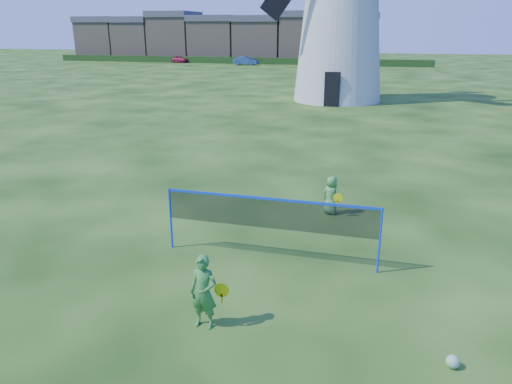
{
  "coord_description": "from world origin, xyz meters",
  "views": [
    {
      "loc": [
        3.08,
        -9.99,
        5.18
      ],
      "look_at": [
        0.2,
        0.5,
        1.5
      ],
      "focal_mm": 33.78,
      "sensor_mm": 36.0,
      "label": 1
    }
  ],
  "objects_px": {
    "car_left": "(179,59)",
    "badminton_net": "(270,214)",
    "player_boy": "(331,195)",
    "car_right": "(246,61)",
    "windmill": "(341,5)",
    "player_girl": "(204,292)",
    "play_ball": "(453,362)"
  },
  "relations": [
    {
      "from": "car_left",
      "to": "car_right",
      "type": "distance_m",
      "value": 12.42
    },
    {
      "from": "windmill",
      "to": "car_right",
      "type": "relative_size",
      "value": 5.12
    },
    {
      "from": "car_right",
      "to": "windmill",
      "type": "bearing_deg",
      "value": -153.76
    },
    {
      "from": "car_right",
      "to": "badminton_net",
      "type": "bearing_deg",
      "value": -163.31
    },
    {
      "from": "badminton_net",
      "to": "player_boy",
      "type": "distance_m",
      "value": 3.6
    },
    {
      "from": "windmill",
      "to": "player_girl",
      "type": "xyz_separation_m",
      "value": [
        1.0,
        -30.53,
        -6.19
      ]
    },
    {
      "from": "player_boy",
      "to": "badminton_net",
      "type": "bearing_deg",
      "value": 97.5
    },
    {
      "from": "car_left",
      "to": "badminton_net",
      "type": "bearing_deg",
      "value": -136.62
    },
    {
      "from": "car_left",
      "to": "play_ball",
      "type": "bearing_deg",
      "value": -135.04
    },
    {
      "from": "badminton_net",
      "to": "player_girl",
      "type": "bearing_deg",
      "value": -99.36
    },
    {
      "from": "windmill",
      "to": "play_ball",
      "type": "height_order",
      "value": "windmill"
    },
    {
      "from": "car_left",
      "to": "player_girl",
      "type": "bearing_deg",
      "value": -137.92
    },
    {
      "from": "play_ball",
      "to": "player_boy",
      "type": "bearing_deg",
      "value": 113.31
    },
    {
      "from": "play_ball",
      "to": "player_girl",
      "type": "bearing_deg",
      "value": 179.68
    },
    {
      "from": "player_boy",
      "to": "play_ball",
      "type": "xyz_separation_m",
      "value": [
        2.75,
        -6.37,
        -0.46
      ]
    },
    {
      "from": "windmill",
      "to": "play_ball",
      "type": "bearing_deg",
      "value": -80.21
    },
    {
      "from": "player_boy",
      "to": "car_right",
      "type": "height_order",
      "value": "car_right"
    },
    {
      "from": "windmill",
      "to": "car_right",
      "type": "distance_m",
      "value": 40.46
    },
    {
      "from": "windmill",
      "to": "play_ball",
      "type": "distance_m",
      "value": 31.74
    },
    {
      "from": "car_right",
      "to": "player_girl",
      "type": "bearing_deg",
      "value": -164.41
    },
    {
      "from": "player_boy",
      "to": "player_girl",
      "type": "bearing_deg",
      "value": 100.98
    },
    {
      "from": "player_girl",
      "to": "player_boy",
      "type": "xyz_separation_m",
      "value": [
        1.52,
        6.35,
        -0.13
      ]
    },
    {
      "from": "player_girl",
      "to": "car_right",
      "type": "distance_m",
      "value": 68.93
    },
    {
      "from": "windmill",
      "to": "car_right",
      "type": "height_order",
      "value": "windmill"
    },
    {
      "from": "play_ball",
      "to": "car_left",
      "type": "height_order",
      "value": "car_left"
    },
    {
      "from": "player_boy",
      "to": "windmill",
      "type": "bearing_deg",
      "value": -59.56
    },
    {
      "from": "badminton_net",
      "to": "car_right",
      "type": "height_order",
      "value": "badminton_net"
    },
    {
      "from": "car_left",
      "to": "car_right",
      "type": "relative_size",
      "value": 0.91
    },
    {
      "from": "play_ball",
      "to": "windmill",
      "type": "bearing_deg",
      "value": 99.79
    },
    {
      "from": "player_boy",
      "to": "car_left",
      "type": "xyz_separation_m",
      "value": [
        -32.55,
        62.42,
        0.02
      ]
    },
    {
      "from": "windmill",
      "to": "car_left",
      "type": "bearing_deg",
      "value": 128.14
    },
    {
      "from": "player_girl",
      "to": "play_ball",
      "type": "relative_size",
      "value": 6.42
    }
  ]
}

